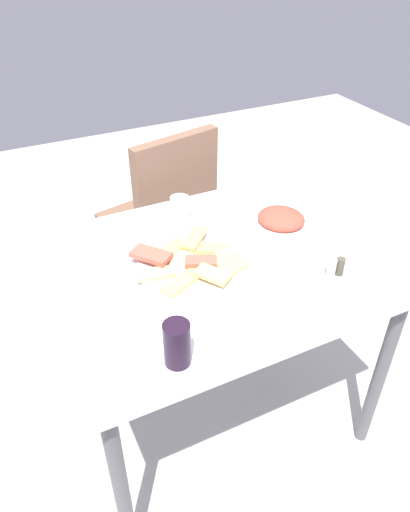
{
  "coord_description": "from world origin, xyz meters",
  "views": [
    {
      "loc": [
        -0.55,
        -1.06,
        1.64
      ],
      "look_at": [
        -0.03,
        0.0,
        0.77
      ],
      "focal_mm": 33.71,
      "sensor_mm": 36.0,
      "label": 1
    }
  ],
  "objects_px": {
    "drinking_glass": "(180,210)",
    "paper_napkin": "(117,247)",
    "spoon": "(115,243)",
    "dining_table": "(214,284)",
    "salad_plate_greens": "(281,220)",
    "condiment_caddy": "(334,273)",
    "dining_chair": "(164,213)",
    "fork": "(119,249)",
    "pide_platter": "(191,263)",
    "soda_can": "(177,344)"
  },
  "relations": [
    {
      "from": "soda_can",
      "to": "paper_napkin",
      "type": "relative_size",
      "value": 0.93
    },
    {
      "from": "salad_plate_greens",
      "to": "drinking_glass",
      "type": "bearing_deg",
      "value": 149.99
    },
    {
      "from": "dining_chair",
      "to": "paper_napkin",
      "type": "relative_size",
      "value": 6.9
    },
    {
      "from": "dining_table",
      "to": "soda_can",
      "type": "distance_m",
      "value": 0.44
    },
    {
      "from": "pide_platter",
      "to": "condiment_caddy",
      "type": "height_order",
      "value": "condiment_caddy"
    },
    {
      "from": "pide_platter",
      "to": "drinking_glass",
      "type": "height_order",
      "value": "drinking_glass"
    },
    {
      "from": "pide_platter",
      "to": "soda_can",
      "type": "relative_size",
      "value": 2.84
    },
    {
      "from": "fork",
      "to": "condiment_caddy",
      "type": "xyz_separation_m",
      "value": [
        0.53,
        -0.42,
        0.02
      ]
    },
    {
      "from": "dining_table",
      "to": "spoon",
      "type": "xyz_separation_m",
      "value": [
        -0.25,
        0.22,
        0.09
      ]
    },
    {
      "from": "dining_chair",
      "to": "drinking_glass",
      "type": "relative_size",
      "value": 9.61
    },
    {
      "from": "dining_chair",
      "to": "soda_can",
      "type": "relative_size",
      "value": 7.41
    },
    {
      "from": "fork",
      "to": "dining_table",
      "type": "bearing_deg",
      "value": -30.07
    },
    {
      "from": "soda_can",
      "to": "paper_napkin",
      "type": "height_order",
      "value": "soda_can"
    },
    {
      "from": "pide_platter",
      "to": "soda_can",
      "type": "xyz_separation_m",
      "value": [
        -0.19,
        -0.33,
        0.05
      ]
    },
    {
      "from": "dining_chair",
      "to": "pide_platter",
      "type": "xyz_separation_m",
      "value": [
        -0.18,
        -0.7,
        0.25
      ]
    },
    {
      "from": "soda_can",
      "to": "condiment_caddy",
      "type": "distance_m",
      "value": 0.55
    },
    {
      "from": "pide_platter",
      "to": "drinking_glass",
      "type": "bearing_deg",
      "value": 73.94
    },
    {
      "from": "salad_plate_greens",
      "to": "dining_chair",
      "type": "bearing_deg",
      "value": 107.69
    },
    {
      "from": "condiment_caddy",
      "to": "soda_can",
      "type": "bearing_deg",
      "value": -170.17
    },
    {
      "from": "pide_platter",
      "to": "paper_napkin",
      "type": "relative_size",
      "value": 2.64
    },
    {
      "from": "drinking_glass",
      "to": "spoon",
      "type": "xyz_separation_m",
      "value": [
        -0.25,
        -0.04,
        -0.04
      ]
    },
    {
      "from": "dining_chair",
      "to": "fork",
      "type": "bearing_deg",
      "value": -124.16
    },
    {
      "from": "dining_table",
      "to": "condiment_caddy",
      "type": "xyz_separation_m",
      "value": [
        0.28,
        -0.23,
        0.11
      ]
    },
    {
      "from": "soda_can",
      "to": "spoon",
      "type": "bearing_deg",
      "value": 88.69
    },
    {
      "from": "soda_can",
      "to": "spoon",
      "type": "xyz_separation_m",
      "value": [
        0.01,
        0.55,
        -0.06
      ]
    },
    {
      "from": "soda_can",
      "to": "condiment_caddy",
      "type": "xyz_separation_m",
      "value": [
        0.54,
        0.09,
        -0.04
      ]
    },
    {
      "from": "dining_chair",
      "to": "salad_plate_greens",
      "type": "xyz_separation_m",
      "value": [
        0.2,
        -0.62,
        0.25
      ]
    },
    {
      "from": "dining_chair",
      "to": "paper_napkin",
      "type": "distance_m",
      "value": 0.66
    },
    {
      "from": "fork",
      "to": "spoon",
      "type": "relative_size",
      "value": 0.93
    },
    {
      "from": "pide_platter",
      "to": "fork",
      "type": "bearing_deg",
      "value": 133.69
    },
    {
      "from": "drinking_glass",
      "to": "paper_napkin",
      "type": "distance_m",
      "value": 0.26
    },
    {
      "from": "pide_platter",
      "to": "fork",
      "type": "xyz_separation_m",
      "value": [
        -0.17,
        0.18,
        -0.01
      ]
    },
    {
      "from": "salad_plate_greens",
      "to": "spoon",
      "type": "distance_m",
      "value": 0.57
    },
    {
      "from": "dining_table",
      "to": "salad_plate_greens",
      "type": "bearing_deg",
      "value": 16.37
    },
    {
      "from": "dining_chair",
      "to": "condiment_caddy",
      "type": "distance_m",
      "value": 0.99
    },
    {
      "from": "dining_table",
      "to": "drinking_glass",
      "type": "bearing_deg",
      "value": 90.3
    },
    {
      "from": "drinking_glass",
      "to": "pide_platter",
      "type": "bearing_deg",
      "value": -106.06
    },
    {
      "from": "soda_can",
      "to": "pide_platter",
      "type": "bearing_deg",
      "value": 60.55
    },
    {
      "from": "dining_table",
      "to": "dining_chair",
      "type": "bearing_deg",
      "value": 81.57
    },
    {
      "from": "dining_chair",
      "to": "condiment_caddy",
      "type": "relative_size",
      "value": 8.33
    },
    {
      "from": "salad_plate_greens",
      "to": "condiment_caddy",
      "type": "relative_size",
      "value": 2.03
    },
    {
      "from": "dining_chair",
      "to": "condiment_caddy",
      "type": "height_order",
      "value": "dining_chair"
    },
    {
      "from": "paper_napkin",
      "to": "condiment_caddy",
      "type": "xyz_separation_m",
      "value": [
        0.53,
        -0.43,
        0.02
      ]
    },
    {
      "from": "paper_napkin",
      "to": "fork",
      "type": "relative_size",
      "value": 0.76
    },
    {
      "from": "soda_can",
      "to": "drinking_glass",
      "type": "height_order",
      "value": "soda_can"
    },
    {
      "from": "dining_chair",
      "to": "soda_can",
      "type": "distance_m",
      "value": 1.13
    },
    {
      "from": "fork",
      "to": "drinking_glass",
      "type": "bearing_deg",
      "value": 24.23
    },
    {
      "from": "dining_table",
      "to": "paper_napkin",
      "type": "distance_m",
      "value": 0.34
    },
    {
      "from": "drinking_glass",
      "to": "salad_plate_greens",
      "type": "bearing_deg",
      "value": -30.01
    },
    {
      "from": "salad_plate_greens",
      "to": "spoon",
      "type": "bearing_deg",
      "value": 166.31
    }
  ]
}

